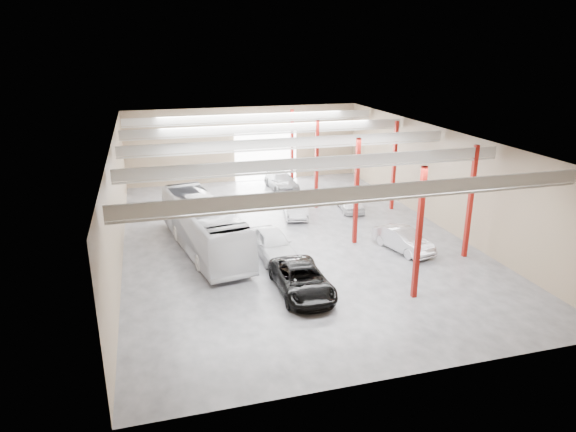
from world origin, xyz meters
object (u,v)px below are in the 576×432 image
coach_bus (204,225)px  car_right_far (350,201)px  car_row_b (295,206)px  black_sedan (302,280)px  car_row_a (273,243)px  car_row_c (281,181)px  car_right_near (403,240)px

coach_bus → car_right_far: coach_bus is taller
car_row_b → car_right_far: 4.61m
black_sedan → car_row_a: car_row_a is taller
car_row_c → black_sedan: bearing=-104.6°
black_sedan → car_row_a: size_ratio=1.10×
car_row_a → car_row_c: (4.50, 14.81, -0.09)m
car_row_b → coach_bus: bearing=-135.8°
car_row_c → car_right_far: car_row_c is taller
coach_bus → car_row_b: size_ratio=2.54×
black_sedan → car_row_b: bearing=75.6°
coach_bus → car_right_near: (12.18, -3.63, -0.91)m
black_sedan → car_row_c: black_sedan is taller
coach_bus → car_row_c: coach_bus is taller
car_right_near → car_right_far: bearing=75.5°
car_row_a → car_right_near: bearing=-11.8°
car_row_b → car_right_near: car_row_b is taller
coach_bus → black_sedan: (4.22, -7.51, -0.87)m
car_row_b → black_sedan: bearing=-94.2°
car_row_b → car_right_near: (4.65, -8.63, -0.03)m
car_row_b → car_right_far: car_row_b is taller
car_right_near → car_row_b: bearing=103.5°
black_sedan → car_right_near: size_ratio=1.25×
car_right_far → coach_bus: bearing=-148.1°
car_row_a → car_right_far: size_ratio=1.21×
coach_bus → car_right_far: bearing=13.5°
car_row_a → car_row_c: bearing=70.4°
car_right_near → car_row_a: bearing=156.1°
coach_bus → car_row_c: size_ratio=2.23×
car_row_b → car_row_c: (0.90, 7.50, 0.00)m
car_row_a → car_row_b: 8.15m
car_row_c → car_row_b: bearing=-99.6°
coach_bus → car_right_near: coach_bus is taller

